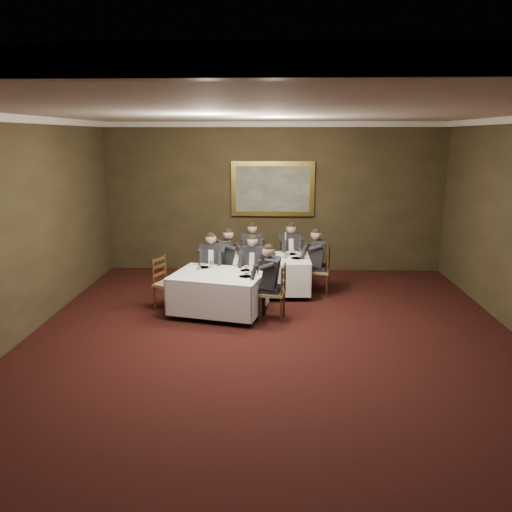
# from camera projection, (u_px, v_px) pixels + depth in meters

# --- Properties ---
(ground) EXTENTS (10.00, 10.00, 0.00)m
(ground) POSITION_uv_depth(u_px,v_px,m) (272.00, 357.00, 7.37)
(ground) COLOR black
(ground) RESTS_ON ground
(ceiling) EXTENTS (8.00, 10.00, 0.10)m
(ceiling) POSITION_uv_depth(u_px,v_px,m) (274.00, 111.00, 6.54)
(ceiling) COLOR silver
(ceiling) RESTS_ON back_wall
(back_wall) EXTENTS (8.00, 0.10, 3.50)m
(back_wall) POSITION_uv_depth(u_px,v_px,m) (274.00, 198.00, 11.81)
(back_wall) COLOR #2F2917
(back_wall) RESTS_ON ground
(front_wall) EXTENTS (8.00, 0.10, 3.50)m
(front_wall) POSITION_uv_depth(u_px,v_px,m) (268.00, 486.00, 2.10)
(front_wall) COLOR #2F2917
(front_wall) RESTS_ON ground
(crown_molding) EXTENTS (8.00, 10.00, 0.12)m
(crown_molding) POSITION_uv_depth(u_px,v_px,m) (274.00, 116.00, 6.56)
(crown_molding) COLOR white
(crown_molding) RESTS_ON back_wall
(table_main) EXTENTS (1.58, 1.22, 0.67)m
(table_main) POSITION_uv_depth(u_px,v_px,m) (272.00, 272.00, 10.25)
(table_main) COLOR #311F0D
(table_main) RESTS_ON ground
(table_second) EXTENTS (1.86, 1.57, 0.67)m
(table_second) POSITION_uv_depth(u_px,v_px,m) (219.00, 290.00, 9.07)
(table_second) COLOR #311F0D
(table_second) RESTS_ON ground
(chair_main_backleft) EXTENTS (0.45, 0.43, 1.00)m
(chair_main_backleft) POSITION_uv_depth(u_px,v_px,m) (253.00, 270.00, 11.07)
(chair_main_backleft) COLOR olive
(chair_main_backleft) RESTS_ON ground
(diner_main_backleft) EXTENTS (0.43, 0.49, 1.35)m
(diner_main_backleft) POSITION_uv_depth(u_px,v_px,m) (252.00, 260.00, 11.01)
(diner_main_backleft) COLOR black
(diner_main_backleft) RESTS_ON chair_main_backleft
(chair_main_backright) EXTENTS (0.47, 0.46, 1.00)m
(chair_main_backright) POSITION_uv_depth(u_px,v_px,m) (290.00, 270.00, 11.06)
(chair_main_backright) COLOR olive
(chair_main_backright) RESTS_ON ground
(diner_main_backright) EXTENTS (0.45, 0.51, 1.35)m
(diner_main_backright) POSITION_uv_depth(u_px,v_px,m) (290.00, 260.00, 10.99)
(diner_main_backright) COLOR black
(diner_main_backright) RESTS_ON chair_main_backright
(chair_main_endleft) EXTENTS (0.51, 0.53, 1.00)m
(chair_main_endleft) POSITION_uv_depth(u_px,v_px,m) (224.00, 280.00, 10.30)
(chair_main_endleft) COLOR olive
(chair_main_endleft) RESTS_ON ground
(diner_main_endleft) EXTENTS (0.56, 0.50, 1.35)m
(diner_main_endleft) POSITION_uv_depth(u_px,v_px,m) (225.00, 269.00, 10.25)
(diner_main_endleft) COLOR black
(diner_main_endleft) RESTS_ON chair_main_endleft
(chair_main_endright) EXTENTS (0.49, 0.50, 1.00)m
(chair_main_endright) POSITION_uv_depth(u_px,v_px,m) (319.00, 280.00, 10.27)
(chair_main_endright) COLOR olive
(chair_main_endright) RESTS_ON ground
(diner_main_endright) EXTENTS (0.54, 0.47, 1.35)m
(diner_main_endright) POSITION_uv_depth(u_px,v_px,m) (319.00, 270.00, 10.22)
(diner_main_endright) COLOR black
(diner_main_endright) RESTS_ON chair_main_endright
(chair_sec_backleft) EXTENTS (0.44, 0.42, 1.00)m
(chair_sec_backleft) POSITION_uv_depth(u_px,v_px,m) (213.00, 284.00, 10.00)
(chair_sec_backleft) COLOR olive
(chair_sec_backleft) RESTS_ON ground
(diner_sec_backleft) EXTENTS (0.42, 0.48, 1.35)m
(diner_sec_backleft) POSITION_uv_depth(u_px,v_px,m) (212.00, 274.00, 9.93)
(diner_sec_backleft) COLOR black
(diner_sec_backleft) RESTS_ON chair_sec_backleft
(chair_sec_backright) EXTENTS (0.53, 0.51, 1.00)m
(chair_sec_backright) POSITION_uv_depth(u_px,v_px,m) (254.00, 288.00, 9.77)
(chair_sec_backright) COLOR olive
(chair_sec_backright) RESTS_ON ground
(diner_sec_backright) EXTENTS (0.50, 0.56, 1.35)m
(diner_sec_backright) POSITION_uv_depth(u_px,v_px,m) (254.00, 277.00, 9.71)
(diner_sec_backright) COLOR black
(diner_sec_backright) RESTS_ON chair_sec_backright
(chair_sec_endright) EXTENTS (0.49, 0.50, 1.00)m
(chair_sec_endright) POSITION_uv_depth(u_px,v_px,m) (273.00, 304.00, 8.84)
(chair_sec_endright) COLOR olive
(chair_sec_endright) RESTS_ON ground
(diner_sec_endright) EXTENTS (0.54, 0.47, 1.35)m
(diner_sec_endright) POSITION_uv_depth(u_px,v_px,m) (273.00, 291.00, 8.79)
(diner_sec_endright) COLOR black
(diner_sec_endright) RESTS_ON chair_sec_endright
(chair_sec_endleft) EXTENTS (0.56, 0.57, 1.00)m
(chair_sec_endleft) POSITION_uv_depth(u_px,v_px,m) (168.00, 294.00, 9.38)
(chair_sec_endleft) COLOR olive
(chair_sec_endleft) RESTS_ON ground
(centerpiece) EXTENTS (0.30, 0.27, 0.30)m
(centerpiece) POSITION_uv_depth(u_px,v_px,m) (272.00, 251.00, 10.09)
(centerpiece) COLOR #2D5926
(centerpiece) RESTS_ON table_main
(candlestick) EXTENTS (0.08, 0.08, 0.54)m
(candlestick) POSITION_uv_depth(u_px,v_px,m) (285.00, 248.00, 10.12)
(candlestick) COLOR #B48637
(candlestick) RESTS_ON table_main
(place_setting_table_main) EXTENTS (0.33, 0.31, 0.14)m
(place_setting_table_main) POSITION_uv_depth(u_px,v_px,m) (255.00, 252.00, 10.52)
(place_setting_table_main) COLOR white
(place_setting_table_main) RESTS_ON table_main
(place_setting_table_second) EXTENTS (0.33, 0.31, 0.14)m
(place_setting_table_second) POSITION_uv_depth(u_px,v_px,m) (206.00, 265.00, 9.44)
(place_setting_table_second) COLOR white
(place_setting_table_second) RESTS_ON table_second
(painting) EXTENTS (1.95, 0.09, 1.28)m
(painting) POSITION_uv_depth(u_px,v_px,m) (273.00, 189.00, 11.70)
(painting) COLOR gold
(painting) RESTS_ON back_wall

